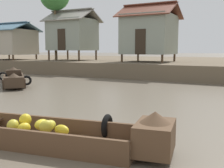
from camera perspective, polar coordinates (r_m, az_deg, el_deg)
The scene contains 7 objects.
ground_plane at distance 10.93m, azimuth 10.59°, elevation -3.11°, with size 300.00×300.00×0.00m, color #665B4C.
riverbank_strip at distance 26.26m, azimuth 21.32°, elevation 3.60°, with size 160.00×20.00×1.02m, color brown.
banana_boat at distance 6.05m, azimuth -18.03°, elevation -8.98°, with size 6.21×2.36×0.86m.
cargo_boat_upstream at distance 16.44m, azimuth -19.94°, elevation 0.97°, with size 4.85×4.42×0.83m.
stilt_house_left at distance 27.60m, azimuth -20.60°, elevation 8.36°, with size 4.84×3.71×3.45m.
stilt_house_mid_left at distance 24.72m, azimuth -8.31°, elevation 10.32°, with size 4.33×3.56×4.44m.
stilt_house_mid_right at distance 21.34m, azimuth 7.85°, elevation 10.42°, with size 4.25×3.99×4.43m.
Camera 1 is at (3.28, -0.25, 1.93)m, focal length 43.50 mm.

